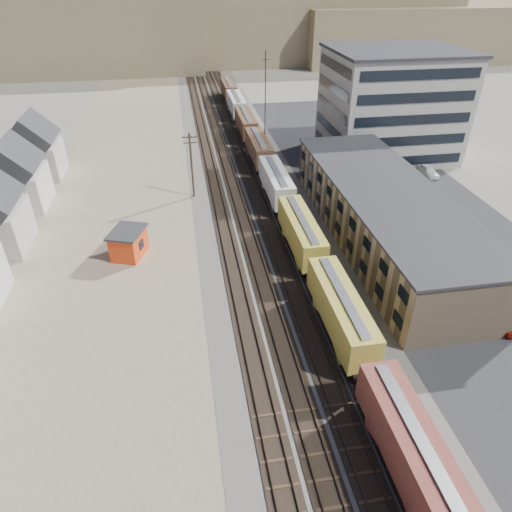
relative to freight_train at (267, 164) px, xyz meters
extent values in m
plane|color=#6B6356|center=(-3.80, -46.59, -2.79)|extent=(300.00, 300.00, 0.00)
cube|color=#4C4742|center=(-3.80, 3.41, -2.76)|extent=(18.00, 200.00, 0.06)
cube|color=#776852|center=(-23.80, -6.59, -2.78)|extent=(24.00, 180.00, 0.03)
cube|color=#232326|center=(18.20, -11.59, -2.77)|extent=(26.00, 120.00, 0.04)
cube|color=black|center=(-8.80, 3.41, -2.69)|extent=(2.60, 200.00, 0.08)
cube|color=#38281E|center=(-9.52, 3.41, -2.57)|extent=(0.08, 200.00, 0.16)
cube|color=#38281E|center=(-8.08, 3.41, -2.57)|extent=(0.08, 200.00, 0.16)
cube|color=black|center=(-5.80, 3.41, -2.69)|extent=(2.60, 200.00, 0.08)
cube|color=#38281E|center=(-6.52, 3.41, -2.57)|extent=(0.08, 200.00, 0.16)
cube|color=#38281E|center=(-5.08, 3.41, -2.57)|extent=(0.08, 200.00, 0.16)
cube|color=black|center=(-2.80, 3.41, -2.69)|extent=(2.60, 200.00, 0.08)
cube|color=#38281E|center=(-3.52, 3.41, -2.57)|extent=(0.08, 200.00, 0.16)
cube|color=#38281E|center=(-2.08, 3.41, -2.57)|extent=(0.08, 200.00, 0.16)
cube|color=black|center=(0.00, 3.41, -2.69)|extent=(2.60, 200.00, 0.08)
cube|color=#38281E|center=(-0.72, 3.41, -2.57)|extent=(0.08, 200.00, 0.16)
cube|color=#38281E|center=(0.72, 3.41, -2.57)|extent=(0.08, 200.00, 0.16)
cube|color=black|center=(0.00, -48.12, -2.04)|extent=(2.20, 2.20, 0.90)
cube|color=maroon|center=(0.00, -53.20, 0.11)|extent=(3.00, 13.34, 3.40)
cube|color=#B7B7B2|center=(0.00, -53.20, 1.89)|extent=(0.90, 12.32, 0.16)
cube|color=black|center=(0.00, -43.07, -2.04)|extent=(2.20, 2.20, 0.90)
cube|color=black|center=(0.00, -32.92, -2.04)|extent=(2.20, 2.20, 0.90)
cube|color=#A5922B|center=(0.00, -38.00, 0.11)|extent=(3.00, 13.34, 3.40)
cube|color=#B7B7B2|center=(0.00, -38.00, 1.89)|extent=(0.90, 12.32, 0.16)
cube|color=black|center=(0.00, -27.87, -2.04)|extent=(2.20, 2.20, 0.90)
cube|color=black|center=(0.00, -17.72, -2.04)|extent=(2.20, 2.20, 0.90)
cube|color=#A5922B|center=(0.00, -22.80, 0.11)|extent=(3.00, 13.34, 3.40)
cube|color=#B7B7B2|center=(0.00, -22.80, 1.89)|extent=(0.90, 12.33, 0.16)
cube|color=black|center=(0.00, -12.68, -2.04)|extent=(2.20, 2.20, 0.90)
cube|color=black|center=(0.00, -2.52, -2.04)|extent=(2.20, 2.20, 0.90)
cube|color=beige|center=(0.00, -7.60, 0.11)|extent=(3.00, 13.34, 3.40)
cube|color=#B7B7B2|center=(0.00, -7.60, 1.89)|extent=(0.90, 12.33, 0.16)
cube|color=black|center=(0.00, 2.52, -2.04)|extent=(2.20, 2.20, 0.90)
cube|color=black|center=(0.00, 12.68, -2.04)|extent=(2.20, 2.20, 0.90)
cube|color=#4A3520|center=(0.00, 7.60, 0.11)|extent=(3.00, 13.34, 3.40)
cube|color=#B7B7B2|center=(0.00, 7.60, 1.89)|extent=(0.90, 12.33, 0.16)
cube|color=black|center=(0.00, 17.73, -2.04)|extent=(2.20, 2.20, 0.90)
cube|color=black|center=(0.00, 27.88, -2.04)|extent=(2.20, 2.20, 0.90)
cube|color=#4A3520|center=(0.00, 22.80, 0.11)|extent=(3.00, 13.34, 3.40)
cube|color=#B7B7B2|center=(0.00, 22.80, 1.89)|extent=(0.90, 12.32, 0.16)
cube|color=black|center=(0.00, 32.92, -2.04)|extent=(2.20, 2.20, 0.90)
cube|color=black|center=(0.00, 43.07, -2.04)|extent=(2.20, 2.20, 0.90)
cube|color=beige|center=(0.00, 38.00, 0.11)|extent=(3.00, 13.34, 3.40)
cube|color=#B7B7B2|center=(0.00, 38.00, 1.89)|extent=(0.90, 12.32, 0.16)
cube|color=black|center=(0.00, 48.12, -2.04)|extent=(2.20, 2.20, 0.90)
cube|color=black|center=(0.00, 58.27, -2.04)|extent=(2.20, 2.20, 0.90)
cube|color=#4A3520|center=(0.00, 53.20, 0.11)|extent=(3.00, 13.34, 3.40)
cube|color=#B7B7B2|center=(0.00, 53.20, 1.89)|extent=(0.90, 12.32, 0.16)
cube|color=tan|center=(11.20, -21.59, 0.71)|extent=(12.00, 40.00, 7.00)
cube|color=#2D2D30|center=(11.20, -21.59, 4.31)|extent=(12.40, 40.40, 0.30)
cube|color=black|center=(5.15, -21.59, -0.59)|extent=(0.12, 36.00, 1.20)
cube|color=black|center=(5.15, -21.59, 2.41)|extent=(0.12, 36.00, 1.20)
cube|color=#9E998E|center=(24.20, 8.41, 6.21)|extent=(22.00, 18.00, 18.00)
cube|color=#2D2D30|center=(24.20, 8.41, 15.41)|extent=(22.60, 18.60, 0.50)
cube|color=black|center=(13.15, 8.41, 6.21)|extent=(0.12, 16.00, 16.00)
cube|color=black|center=(24.20, -0.64, 6.21)|extent=(20.00, 0.12, 16.00)
cylinder|color=#382619|center=(-12.30, -4.59, 2.21)|extent=(0.32, 0.32, 10.00)
cube|color=#382619|center=(-12.30, -4.59, 6.61)|extent=(2.20, 0.14, 0.14)
cube|color=#382619|center=(-12.30, -4.59, 5.81)|extent=(1.90, 0.14, 0.14)
cylinder|color=black|center=(-11.70, -4.59, 6.76)|extent=(0.08, 0.08, 0.22)
cylinder|color=black|center=(2.20, 13.41, 6.21)|extent=(0.16, 0.16, 18.00)
cube|color=black|center=(2.20, 13.41, 13.71)|extent=(1.20, 0.08, 0.08)
cube|color=#B7B2A8|center=(-37.80, -3.59, -0.04)|extent=(8.00, 8.00, 5.50)
cube|color=#2D2D30|center=(-37.80, -3.59, 3.61)|extent=(8.15, 8.16, 8.15)
cube|color=#9E998E|center=(-37.80, 8.41, -0.04)|extent=(8.00, 8.00, 5.50)
cube|color=#2D2D30|center=(-37.80, 8.41, 3.61)|extent=(8.15, 8.16, 8.15)
cube|color=brown|center=(-63.80, 103.41, 8.21)|extent=(120.00, 40.00, 22.00)
cube|color=brown|center=(16.20, 113.41, 11.21)|extent=(140.00, 45.00, 28.00)
cube|color=brown|center=(86.20, 103.41, 6.21)|extent=(110.00, 38.00, 18.00)
cube|color=brown|center=(-13.80, 133.41, 13.21)|extent=(200.00, 60.00, 32.00)
cube|color=red|center=(-21.03, -20.21, -1.17)|extent=(4.51, 5.17, 3.25)
cube|color=#2D2D30|center=(-21.03, -20.21, 0.56)|extent=(5.06, 5.72, 0.27)
cube|color=black|center=(-19.46, -20.78, -1.06)|extent=(0.47, 1.06, 1.08)
imported|color=#A01E0E|center=(16.38, -39.96, -2.07)|extent=(1.72, 4.25, 1.45)
imported|color=navy|center=(20.33, 2.17, -1.99)|extent=(5.01, 6.35, 1.60)
imported|color=white|center=(27.41, -2.93, -1.94)|extent=(2.16, 5.06, 1.70)
camera|label=1|loc=(-13.59, -69.86, 27.91)|focal=32.00mm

